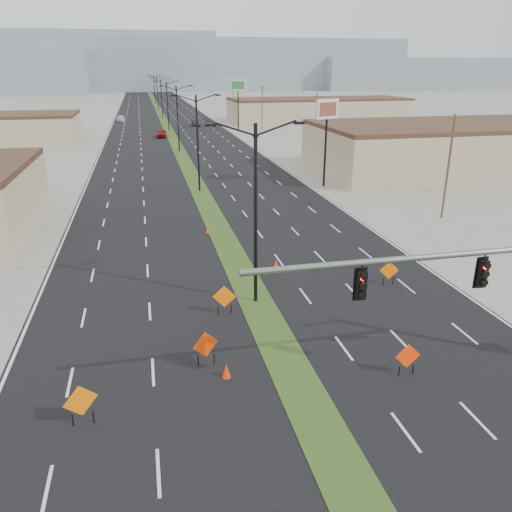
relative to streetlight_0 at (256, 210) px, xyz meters
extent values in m
plane|color=gray|center=(0.00, -12.00, -5.42)|extent=(600.00, 600.00, 0.00)
cube|color=black|center=(0.00, 88.00, -5.42)|extent=(25.00, 400.00, 0.02)
cube|color=#304819|center=(0.00, 88.00, -5.42)|extent=(2.00, 400.00, 0.04)
cube|color=tan|center=(34.00, 33.00, -2.67)|extent=(36.00, 18.00, 5.50)
cube|color=tan|center=(38.00, 98.00, -2.92)|extent=(44.00, 16.00, 5.00)
cube|color=gray|center=(40.00, 288.00, 8.58)|extent=(220.00, 50.00, 28.00)
cube|color=gray|center=(180.00, 278.00, 3.58)|extent=(160.00, 50.00, 18.00)
cube|color=gray|center=(-30.00, 308.00, 10.58)|extent=(140.00, 50.00, 32.00)
cylinder|color=slate|center=(5.20, -10.00, 0.68)|extent=(16.00, 0.24, 0.24)
cube|color=black|center=(1.70, -10.00, -0.20)|extent=(0.50, 0.28, 1.30)
sphere|color=#FF0C05|center=(1.70, -10.16, 0.15)|extent=(0.22, 0.22, 0.22)
cube|color=black|center=(6.70, -10.00, -0.20)|extent=(0.50, 0.28, 1.30)
sphere|color=#FF0C05|center=(6.70, -10.16, 0.15)|extent=(0.22, 0.22, 0.22)
cylinder|color=black|center=(0.00, 0.00, -0.42)|extent=(0.20, 0.20, 10.00)
cube|color=black|center=(-2.30, 0.00, 4.53)|extent=(0.55, 0.24, 0.14)
cube|color=black|center=(2.30, 0.00, 4.53)|extent=(0.55, 0.24, 0.14)
cylinder|color=black|center=(0.00, 28.00, -0.42)|extent=(0.20, 0.20, 10.00)
cube|color=black|center=(-2.30, 28.00, 4.53)|extent=(0.55, 0.24, 0.14)
cube|color=black|center=(2.30, 28.00, 4.53)|extent=(0.55, 0.24, 0.14)
cylinder|color=black|center=(0.00, 56.00, -0.42)|extent=(0.20, 0.20, 10.00)
cube|color=black|center=(-2.30, 56.00, 4.53)|extent=(0.55, 0.24, 0.14)
cube|color=black|center=(2.30, 56.00, 4.53)|extent=(0.55, 0.24, 0.14)
cylinder|color=black|center=(0.00, 84.00, -0.42)|extent=(0.20, 0.20, 10.00)
cube|color=black|center=(-2.30, 84.00, 4.53)|extent=(0.55, 0.24, 0.14)
cube|color=black|center=(2.30, 84.00, 4.53)|extent=(0.55, 0.24, 0.14)
cylinder|color=black|center=(0.00, 112.00, -0.42)|extent=(0.20, 0.20, 10.00)
cube|color=black|center=(-2.30, 112.00, 4.53)|extent=(0.55, 0.24, 0.14)
cube|color=black|center=(2.30, 112.00, 4.53)|extent=(0.55, 0.24, 0.14)
cylinder|color=black|center=(0.00, 140.00, -0.42)|extent=(0.20, 0.20, 10.00)
cube|color=black|center=(-2.30, 140.00, 4.53)|extent=(0.55, 0.24, 0.14)
cube|color=black|center=(2.30, 140.00, 4.53)|extent=(0.55, 0.24, 0.14)
cylinder|color=black|center=(0.00, 168.00, -0.42)|extent=(0.20, 0.20, 10.00)
cube|color=black|center=(-2.30, 168.00, 4.53)|extent=(0.55, 0.24, 0.14)
cube|color=black|center=(2.30, 168.00, 4.53)|extent=(0.55, 0.24, 0.14)
cylinder|color=#4C3823|center=(20.00, 13.00, -0.92)|extent=(0.20, 0.20, 9.00)
cube|color=#4C3823|center=(20.00, 13.00, 3.18)|extent=(1.60, 0.10, 0.10)
cylinder|color=#4C3823|center=(20.00, 48.00, -0.92)|extent=(0.20, 0.20, 9.00)
cube|color=#4C3823|center=(20.00, 48.00, 3.18)|extent=(1.60, 0.10, 0.10)
cylinder|color=#4C3823|center=(20.00, 83.00, -0.92)|extent=(0.20, 0.20, 9.00)
cube|color=#4C3823|center=(20.00, 83.00, 3.18)|extent=(1.60, 0.10, 0.10)
cylinder|color=#4C3823|center=(20.00, 118.00, -0.92)|extent=(0.20, 0.20, 9.00)
cube|color=#4C3823|center=(20.00, 118.00, 3.18)|extent=(1.60, 0.10, 0.10)
imported|color=maroon|center=(-2.00, 74.00, -4.67)|extent=(2.20, 4.55, 1.50)
imported|color=black|center=(6.52, 91.93, -4.75)|extent=(1.63, 4.10, 1.33)
imported|color=silver|center=(-10.52, 106.36, -4.73)|extent=(1.95, 4.73, 1.37)
cube|color=#F26505|center=(-8.65, -8.94, -4.35)|extent=(1.20, 0.53, 1.29)
cylinder|color=black|center=(-9.03, -8.94, -5.15)|extent=(0.05, 0.05, 0.54)
cylinder|color=black|center=(-8.28, -8.94, -5.15)|extent=(0.05, 0.05, 0.54)
cube|color=red|center=(-3.61, -5.91, -4.38)|extent=(1.17, 0.51, 1.25)
cylinder|color=black|center=(-3.98, -5.91, -5.16)|extent=(0.05, 0.05, 0.52)
cylinder|color=black|center=(-3.25, -5.91, -5.16)|extent=(0.05, 0.05, 0.52)
cube|color=#FC6705|center=(-2.00, -1.19, -4.38)|extent=(1.23, 0.33, 1.25)
cylinder|color=black|center=(-2.37, -1.19, -5.16)|extent=(0.05, 0.05, 0.52)
cylinder|color=black|center=(-1.63, -1.19, -5.16)|extent=(0.05, 0.05, 0.52)
cube|color=#FD3705|center=(4.82, -8.64, -4.46)|extent=(1.15, 0.05, 1.15)
cylinder|color=black|center=(4.48, -8.64, -5.18)|extent=(0.05, 0.05, 0.48)
cylinder|color=black|center=(5.16, -8.64, -5.18)|extent=(0.05, 0.05, 0.48)
cube|color=orange|center=(8.53, 0.48, -4.46)|extent=(1.13, 0.31, 1.15)
cylinder|color=black|center=(8.19, 0.48, -5.18)|extent=(0.05, 0.05, 0.48)
cylinder|color=black|center=(8.86, 0.48, -5.18)|extent=(0.05, 0.05, 0.48)
cone|color=#EE3105|center=(-2.88, -7.10, -5.09)|extent=(0.39, 0.39, 0.65)
cone|color=#FF3E05|center=(2.42, 4.53, -5.10)|extent=(0.47, 0.47, 0.63)
cone|color=#F86105|center=(7.14, 1.76, -5.09)|extent=(0.47, 0.47, 0.66)
cone|color=#F73D05|center=(-1.07, 13.15, -5.15)|extent=(0.41, 0.41, 0.53)
cylinder|color=black|center=(14.00, 27.31, -1.51)|extent=(0.24, 0.24, 7.81)
cube|color=white|center=(14.00, 27.31, 3.01)|extent=(2.95, 1.59, 2.06)
cube|color=brown|center=(14.00, 27.11, 3.01)|extent=(2.27, 1.06, 1.44)
cylinder|color=black|center=(14.54, 81.93, -1.17)|extent=(0.24, 0.24, 8.49)
cube|color=white|center=(14.54, 81.93, 3.75)|extent=(3.27, 1.49, 2.24)
cube|color=#358644|center=(14.54, 81.73, 3.75)|extent=(2.53, 0.98, 1.56)
camera|label=1|loc=(-5.66, -25.35, 7.23)|focal=35.00mm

